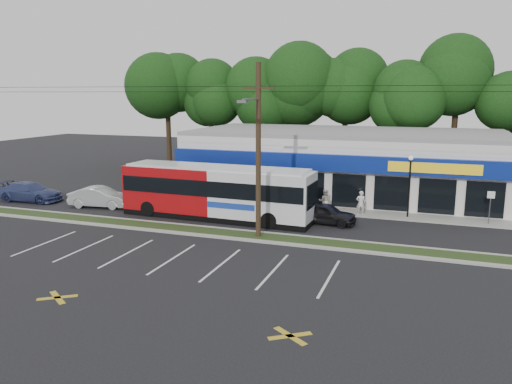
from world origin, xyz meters
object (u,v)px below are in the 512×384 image
object	(u,v)px
car_blue	(31,192)
pedestrian_b	(324,201)
metrobus	(217,191)
lamp_post	(410,179)
car_silver	(100,197)
sign_post	(490,202)
pedestrian_a	(361,203)
car_dark	(325,213)
utility_pole	(255,146)

from	to	relation	value
car_blue	pedestrian_b	size ratio (longest dim) A/B	3.04
metrobus	lamp_post	bearing A→B (deg)	21.42
car_silver	car_blue	distance (m)	6.48
sign_post	pedestrian_b	bearing A→B (deg)	-179.60
sign_post	pedestrian_a	size ratio (longest dim) A/B	1.28
lamp_post	car_blue	bearing A→B (deg)	-171.58
lamp_post	pedestrian_b	xyz separation A→B (m)	(-5.65, -0.30, -1.83)
car_dark	car_blue	distance (m)	23.19
metrobus	pedestrian_b	bearing A→B (deg)	33.47
utility_pole	lamp_post	bearing A→B (deg)	43.95
utility_pole	lamp_post	world-z (taller)	utility_pole
lamp_post	pedestrian_b	bearing A→B (deg)	-176.96
pedestrian_b	metrobus	bearing A→B (deg)	18.38
lamp_post	car_silver	world-z (taller)	lamp_post
metrobus	car_dark	size ratio (longest dim) A/B	3.32
metrobus	car_dark	world-z (taller)	metrobus
car_silver	car_blue	bearing A→B (deg)	81.96
car_silver	car_dark	bearing A→B (deg)	-95.38
sign_post	car_silver	world-z (taller)	sign_post
utility_pole	car_blue	bearing A→B (deg)	169.48
sign_post	car_silver	distance (m)	26.96
car_dark	metrobus	bearing A→B (deg)	103.66
metrobus	car_silver	distance (m)	9.55
car_blue	pedestrian_a	bearing A→B (deg)	-84.98
sign_post	pedestrian_a	world-z (taller)	sign_post
car_blue	pedestrian_b	world-z (taller)	pedestrian_b
car_blue	car_silver	bearing A→B (deg)	-93.54
utility_pole	car_dark	distance (m)	7.31
car_dark	car_blue	size ratio (longest dim) A/B	0.78
utility_pole	car_silver	distance (m)	14.76
pedestrian_b	utility_pole	bearing A→B (deg)	58.50
metrobus	pedestrian_a	xyz separation A→B (m)	(9.07, 4.00, -1.01)
metrobus	pedestrian_a	bearing A→B (deg)	25.79
metrobus	pedestrian_b	distance (m)	7.73
sign_post	lamp_post	bearing A→B (deg)	177.42
car_dark	car_silver	size ratio (longest dim) A/B	0.88
sign_post	metrobus	bearing A→B (deg)	-166.66
lamp_post	utility_pole	bearing A→B (deg)	-136.05
car_silver	pedestrian_a	bearing A→B (deg)	-86.56
utility_pole	car_silver	world-z (taller)	utility_pole
lamp_post	car_silver	xyz separation A→B (m)	(-21.66, -4.14, -1.92)
utility_pole	metrobus	world-z (taller)	utility_pole
lamp_post	metrobus	distance (m)	12.94
sign_post	metrobus	distance (m)	17.66
utility_pole	car_blue	world-z (taller)	utility_pole
sign_post	utility_pole	bearing A→B (deg)	-149.85
car_silver	metrobus	bearing A→B (deg)	-99.23
lamp_post	car_blue	distance (m)	28.52
metrobus	car_silver	xyz separation A→B (m)	(-9.48, 0.16, -1.13)
car_silver	pedestrian_a	size ratio (longest dim) A/B	2.63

